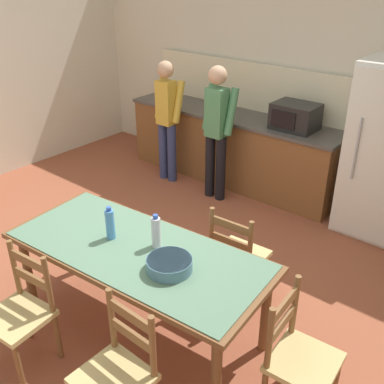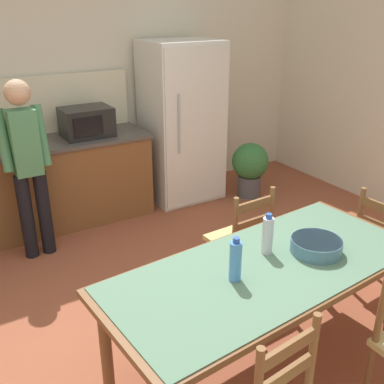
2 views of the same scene
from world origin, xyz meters
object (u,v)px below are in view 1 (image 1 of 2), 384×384
at_px(bottle_off_centre, 156,232).
at_px(chair_side_far_right, 238,256).
at_px(person_at_counter, 217,127).
at_px(bottle_near_centre, 110,224).
at_px(chair_side_near_right, 118,374).
at_px(chair_side_near_left, 21,313).
at_px(person_at_sink, 167,116).
at_px(serving_bowl, 169,264).
at_px(microwave, 295,116).
at_px(chair_head_end, 299,358).
at_px(dining_table, 137,257).

xyz_separation_m(bottle_off_centre, chair_side_far_right, (0.31, 0.65, -0.44)).
height_order(bottle_off_centre, person_at_counter, person_at_counter).
bearing_deg(bottle_near_centre, chair_side_near_right, -40.96).
xyz_separation_m(chair_side_near_right, person_at_counter, (-1.41, 2.89, 0.48)).
distance_m(chair_side_near_left, person_at_sink, 3.28).
height_order(chair_side_far_right, person_at_sink, person_at_sink).
bearing_deg(serving_bowl, bottle_near_centre, 178.42).
distance_m(microwave, person_at_sink, 1.63).
relative_size(chair_head_end, person_at_counter, 0.56).
relative_size(chair_head_end, chair_side_near_right, 1.00).
xyz_separation_m(microwave, chair_side_far_right, (0.56, -1.94, -0.63)).
height_order(chair_head_end, chair_side_far_right, same).
distance_m(microwave, person_at_counter, 0.91).
distance_m(serving_bowl, person_at_counter, 2.56).
relative_size(bottle_near_centre, chair_side_near_right, 0.30).
relative_size(bottle_off_centre, chair_side_near_right, 0.30).
bearing_deg(dining_table, bottle_off_centre, 51.80).
bearing_deg(chair_side_near_right, chair_side_far_right, 95.87).
distance_m(microwave, chair_head_end, 3.06).
bearing_deg(microwave, chair_head_end, -60.58).
bearing_deg(chair_side_near_right, dining_table, 127.99).
distance_m(dining_table, bottle_near_centre, 0.33).
bearing_deg(bottle_off_centre, person_at_counter, 115.29).
height_order(dining_table, person_at_sink, person_at_sink).
bearing_deg(dining_table, chair_side_near_left, -117.56).
xyz_separation_m(chair_head_end, chair_side_far_right, (-0.91, 0.66, 0.00)).
distance_m(bottle_off_centre, serving_bowl, 0.32).
relative_size(dining_table, chair_head_end, 2.32).
relative_size(chair_side_near_right, person_at_counter, 0.56).
bearing_deg(person_at_counter, serving_bowl, -150.74).
relative_size(dining_table, chair_side_near_right, 2.32).
bearing_deg(serving_bowl, person_at_sink, 132.44).
height_order(microwave, person_at_counter, person_at_counter).
relative_size(microwave, bottle_near_centre, 1.85).
height_order(microwave, serving_bowl, microwave).
bearing_deg(person_at_counter, bottle_near_centre, -164.09).
height_order(microwave, chair_side_near_left, microwave).
xyz_separation_m(bottle_off_centre, person_at_counter, (-0.98, 2.07, 0.04)).
distance_m(bottle_near_centre, bottle_off_centre, 0.38).
xyz_separation_m(bottle_near_centre, chair_side_far_right, (0.66, 0.79, -0.44)).
height_order(bottle_off_centre, chair_head_end, bottle_off_centre).
bearing_deg(serving_bowl, chair_head_end, 8.58).
bearing_deg(person_at_sink, dining_table, -142.55).
bearing_deg(bottle_off_centre, chair_side_near_right, -62.22).
relative_size(chair_head_end, chair_side_far_right, 1.00).
bearing_deg(serving_bowl, chair_side_near_right, -76.38).
relative_size(chair_side_near_right, chair_side_near_left, 1.00).
distance_m(bottle_near_centre, chair_side_near_left, 0.88).
distance_m(chair_head_end, chair_side_near_left, 1.93).
xyz_separation_m(serving_bowl, person_at_counter, (-1.25, 2.23, 0.11)).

